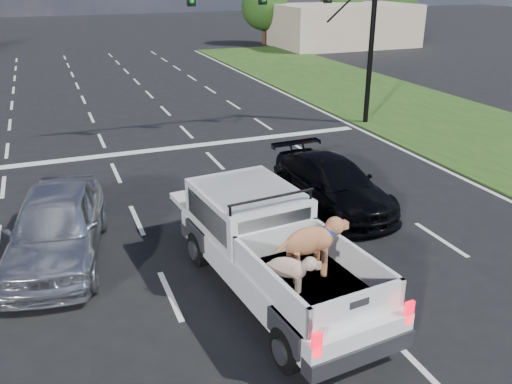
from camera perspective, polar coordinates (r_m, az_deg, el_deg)
ground at (r=12.15m, az=-0.86°, el=-9.19°), size 160.00×160.00×0.00m
road_markings at (r=17.83m, az=-8.34°, el=1.24°), size 17.75×60.00×0.01m
grass_shoulder_right at (r=23.73m, az=24.27°, el=4.88°), size 8.00×60.00×0.06m
traffic_signal at (r=22.97m, az=7.02°, el=18.12°), size 9.11×0.31×7.00m
building_right at (r=50.87m, az=9.26°, el=16.92°), size 12.00×7.00×3.60m
tree_far_d at (r=51.67m, az=0.92°, el=18.93°), size 4.20×4.20×5.40m
tree_far_e at (r=55.21m, az=9.06°, el=18.89°), size 4.20×4.20×5.40m
tree_far_f at (r=58.44m, az=14.44°, el=18.67°), size 4.20×4.20×5.40m
pickup_truck at (r=11.28m, az=1.65°, el=-5.89°), size 2.67×5.98×2.17m
silver_sedan at (r=13.40m, az=-20.30°, el=-3.40°), size 2.88×5.28×1.70m
black_coupe at (r=15.63m, az=8.05°, el=0.88°), size 2.17×4.87×1.39m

